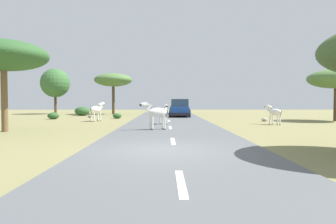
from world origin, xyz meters
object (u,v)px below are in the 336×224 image
at_px(tree_1, 113,80).
at_px(bush_1, 82,111).
at_px(bush_2, 53,116).
at_px(tree_0, 336,79).
at_px(zebra_1, 274,112).
at_px(bush_0, 117,116).
at_px(rock_1, 91,116).
at_px(zebra_2, 97,110).
at_px(car_0, 178,107).
at_px(rock_0, 264,119).
at_px(tree_2, 55,83).
at_px(car_1, 180,108).
at_px(zebra_0, 164,112).
at_px(zebra_3, 156,113).
at_px(tree_4, 4,56).

distance_m(tree_1, bush_1, 5.66).
bearing_deg(bush_2, tree_0, -6.57).
bearing_deg(zebra_1, bush_0, 117.86).
bearing_deg(zebra_1, rock_1, 119.22).
bearing_deg(zebra_2, car_0, 92.66).
distance_m(car_0, bush_1, 11.06).
bearing_deg(rock_0, tree_0, 2.21).
distance_m(tree_2, bush_2, 11.50).
bearing_deg(bush_1, car_1, -15.38).
height_order(car_0, rock_0, car_0).
distance_m(zebra_0, zebra_2, 6.32).
xyz_separation_m(zebra_3, bush_1, (-8.54, 16.64, -0.49)).
bearing_deg(zebra_0, zebra_2, -49.32).
bearing_deg(tree_1, zebra_2, -86.22).
bearing_deg(tree_2, tree_1, -5.33).
relative_size(zebra_3, tree_4, 0.33).
height_order(car_1, bush_2, car_1).
xyz_separation_m(zebra_1, tree_4, (-15.79, -4.56, 3.12)).
height_order(tree_0, bush_0, tree_0).
distance_m(zebra_1, tree_1, 21.22).
relative_size(bush_0, bush_1, 0.50).
distance_m(tree_1, tree_2, 7.21).
xyz_separation_m(tree_1, bush_2, (-3.64, -9.71, -3.79)).
bearing_deg(tree_0, tree_2, 154.13).
relative_size(zebra_0, car_1, 0.33).
xyz_separation_m(tree_4, bush_1, (-0.63, 17.20, -3.46)).
xyz_separation_m(zebra_3, tree_2, (-12.88, 20.63, 2.79)).
bearing_deg(zebra_0, tree_0, 179.31).
distance_m(zebra_0, rock_1, 11.18).
relative_size(car_1, bush_1, 2.76).
bearing_deg(zebra_0, tree_2, -67.48).
distance_m(zebra_3, tree_0, 16.17).
bearing_deg(zebra_2, tree_1, 125.47).
relative_size(tree_4, bush_0, 5.94).
distance_m(tree_4, rock_1, 13.68).
bearing_deg(tree_1, zebra_1, -49.58).
bearing_deg(rock_1, bush_1, 114.79).
relative_size(tree_0, rock_1, 8.79).
relative_size(zebra_3, tree_0, 0.36).
xyz_separation_m(tree_4, bush_0, (4.01, 11.85, -3.71)).
bearing_deg(tree_0, car_1, 152.90).
relative_size(tree_4, bush_1, 2.95).
relative_size(tree_2, bush_1, 3.42).
xyz_separation_m(zebra_2, bush_2, (-4.47, 2.91, -0.64)).
distance_m(rock_0, rock_1, 15.84).
xyz_separation_m(tree_0, bush_1, (-22.64, 9.09, -2.87)).
distance_m(tree_0, tree_1, 23.38).
bearing_deg(tree_0, car_0, 134.50).
bearing_deg(rock_0, rock_1, 160.91).
bearing_deg(tree_1, bush_0, -78.18).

